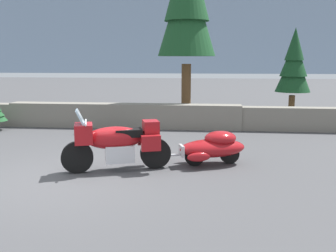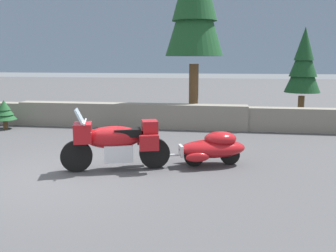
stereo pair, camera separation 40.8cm
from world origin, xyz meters
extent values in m
plane|color=#424244|center=(0.00, 0.00, 0.00)|extent=(80.00, 80.00, 0.00)
cube|color=slate|center=(0.00, 5.62, 0.42)|extent=(8.00, 0.58, 0.83)
cube|color=#7F93AD|center=(0.00, 95.64, 8.00)|extent=(240.00, 80.00, 16.00)
cylinder|color=black|center=(0.19, 0.36, 0.33)|extent=(0.67, 0.34, 0.66)
cylinder|color=black|center=(1.76, 0.87, 0.33)|extent=(0.67, 0.34, 0.66)
cube|color=silver|center=(1.02, 0.63, 0.38)|extent=(0.71, 0.60, 0.36)
ellipsoid|color=maroon|center=(0.93, 0.60, 0.71)|extent=(1.28, 0.79, 0.48)
cube|color=maroon|center=(0.33, 0.41, 0.83)|extent=(0.50, 0.61, 0.40)
cube|color=#9EB7C6|center=(0.28, 0.39, 1.16)|extent=(0.32, 0.48, 0.34)
cube|color=black|center=(1.21, 0.70, 0.81)|extent=(0.64, 0.52, 0.16)
cube|color=maroon|center=(1.66, 0.84, 0.91)|extent=(0.43, 0.48, 0.28)
cube|color=maroon|center=(1.71, 0.54, 0.63)|extent=(0.43, 0.28, 0.32)
cube|color=maroon|center=(1.52, 1.11, 0.63)|extent=(0.43, 0.28, 0.32)
cylinder|color=silver|center=(0.38, 0.43, 1.06)|extent=(0.25, 0.68, 0.04)
cylinder|color=silver|center=(0.24, 0.38, 0.58)|extent=(0.26, 0.15, 0.54)
cylinder|color=black|center=(2.59, 1.15, 0.22)|extent=(0.45, 0.23, 0.44)
cylinder|color=black|center=(3.38, 1.40, 0.22)|extent=(0.45, 0.23, 0.44)
ellipsoid|color=maroon|center=(2.99, 1.27, 0.38)|extent=(1.64, 1.11, 0.40)
ellipsoid|color=maroon|center=(3.16, 1.33, 0.60)|extent=(0.86, 0.76, 0.32)
cube|color=silver|center=(2.31, 1.05, 0.36)|extent=(0.16, 0.32, 0.24)
ellipsoid|color=maroon|center=(2.69, 0.84, 0.28)|extent=(0.54, 0.29, 0.20)
ellipsoid|color=maroon|center=(2.50, 1.45, 0.28)|extent=(0.54, 0.29, 0.20)
cylinder|color=silver|center=(1.94, 0.93, 0.27)|extent=(0.68, 0.26, 0.05)
cylinder|color=brown|center=(2.07, 7.04, 1.08)|extent=(0.35, 0.35, 2.17)
cone|color=#194723|center=(2.07, 7.04, 4.16)|extent=(2.11, 2.11, 3.42)
cylinder|color=brown|center=(6.02, 7.45, 0.50)|extent=(0.23, 0.23, 1.01)
cone|color=#143D1E|center=(6.02, 7.45, 1.93)|extent=(1.28, 1.28, 1.59)
cone|color=#143D1E|center=(6.02, 7.45, 2.41)|extent=(0.99, 0.99, 1.39)
cone|color=#143D1E|center=(6.02, 7.45, 2.89)|extent=(0.70, 0.70, 1.19)
camera|label=1|loc=(2.84, -6.88, 2.33)|focal=39.83mm
camera|label=2|loc=(3.24, -6.83, 2.33)|focal=39.83mm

